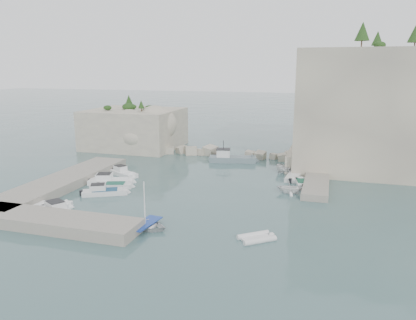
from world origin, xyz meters
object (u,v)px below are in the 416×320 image
(motorboat_e, at_px, (53,208))
(work_boat, at_px, (232,162))
(tender_east_b, at_px, (302,185))
(tender_east_a, at_px, (290,193))
(rowboat, at_px, (145,228))
(tender_east_c, at_px, (293,179))
(motorboat_c, at_px, (115,188))
(motorboat_f, at_px, (60,215))
(inflatable_dinghy, at_px, (256,240))
(motorboat_a, at_px, (124,175))
(tender_east_d, at_px, (290,174))
(motorboat_d, at_px, (105,194))
(motorboat_b, at_px, (111,183))

(motorboat_e, height_order, work_boat, work_boat)
(tender_east_b, bearing_deg, tender_east_a, 152.80)
(rowboat, bearing_deg, work_boat, 4.10)
(tender_east_c, bearing_deg, tender_east_b, -150.00)
(rowboat, xyz_separation_m, tender_east_c, (11.50, 21.39, 0.00))
(motorboat_c, distance_m, tender_east_c, 23.27)
(work_boat, bearing_deg, motorboat_f, -123.57)
(work_boat, bearing_deg, tender_east_a, -65.27)
(rowboat, bearing_deg, inflatable_dinghy, -80.48)
(inflatable_dinghy, bearing_deg, motorboat_f, 141.15)
(motorboat_a, xyz_separation_m, tender_east_a, (22.76, -1.38, 0.00))
(motorboat_e, xyz_separation_m, tender_east_d, (22.68, 21.56, 0.00))
(motorboat_d, bearing_deg, motorboat_a, 76.32)
(rowboat, bearing_deg, tender_east_d, -17.59)
(motorboat_f, height_order, tender_east_c, motorboat_f)
(motorboat_a, bearing_deg, rowboat, -28.20)
(inflatable_dinghy, height_order, tender_east_a, tender_east_a)
(motorboat_d, bearing_deg, motorboat_b, 83.85)
(tender_east_d, bearing_deg, inflatable_dinghy, -176.59)
(motorboat_a, bearing_deg, motorboat_c, -43.85)
(tender_east_c, bearing_deg, motorboat_b, 116.60)
(motorboat_d, xyz_separation_m, motorboat_e, (-2.85, -5.68, 0.00))
(motorboat_a, xyz_separation_m, tender_east_c, (22.57, 5.11, 0.00))
(motorboat_e, xyz_separation_m, work_boat, (13.22, 26.42, 0.00))
(motorboat_b, xyz_separation_m, tender_east_b, (23.54, 6.25, 0.00))
(tender_east_b, bearing_deg, motorboat_b, 94.27)
(motorboat_b, xyz_separation_m, tender_east_c, (22.23, 9.01, 0.00))
(rowboat, distance_m, tender_east_b, 22.61)
(motorboat_d, distance_m, motorboat_f, 7.46)
(inflatable_dinghy, distance_m, tender_east_d, 23.38)
(motorboat_b, height_order, tender_east_a, tender_east_a)
(rowboat, height_order, tender_east_d, tender_east_d)
(motorboat_f, distance_m, tender_east_d, 31.09)
(tender_east_b, relative_size, work_boat, 0.49)
(motorboat_f, height_order, tender_east_d, tender_east_d)
(rowboat, distance_m, tender_east_d, 26.21)
(motorboat_b, relative_size, rowboat, 1.43)
(motorboat_a, relative_size, motorboat_b, 0.84)
(tender_east_c, bearing_deg, rowboat, 156.28)
(motorboat_a, bearing_deg, motorboat_e, -65.56)
(motorboat_d, relative_size, tender_east_d, 1.41)
(motorboat_a, height_order, tender_east_a, tender_east_a)
(motorboat_e, bearing_deg, tender_east_a, 14.71)
(motorboat_a, bearing_deg, motorboat_b, -57.48)
(motorboat_b, bearing_deg, rowboat, -67.89)
(tender_east_b, xyz_separation_m, tender_east_d, (-1.97, 5.23, 0.00))
(motorboat_b, relative_size, motorboat_c, 1.37)
(tender_east_c, bearing_deg, motorboat_a, 107.31)
(motorboat_a, relative_size, motorboat_f, 0.83)
(rowboat, bearing_deg, motorboat_a, 41.07)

